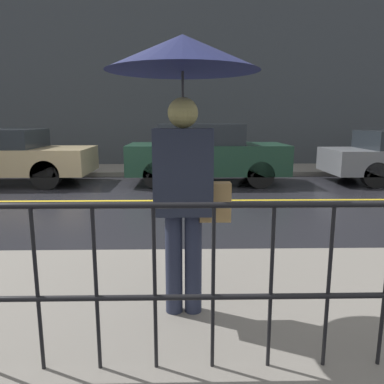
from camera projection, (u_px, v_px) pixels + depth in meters
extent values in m
plane|color=black|center=(99.00, 201.00, 7.75)|extent=(80.00, 80.00, 0.00)
cube|color=slate|center=(129.00, 170.00, 12.05)|extent=(28.00, 2.12, 0.13)
cube|color=gold|center=(99.00, 201.00, 7.75)|extent=(25.20, 0.12, 0.01)
cube|color=#383D42|center=(131.00, 73.00, 12.64)|extent=(28.00, 0.30, 6.41)
cylinder|color=black|center=(37.00, 291.00, 2.25)|extent=(0.02, 0.02, 1.04)
cylinder|color=black|center=(96.00, 290.00, 2.25)|extent=(0.02, 0.02, 1.04)
cylinder|color=black|center=(155.00, 290.00, 2.26)|extent=(0.02, 0.02, 1.04)
cylinder|color=black|center=(213.00, 289.00, 2.27)|extent=(0.02, 0.02, 1.04)
cylinder|color=black|center=(271.00, 288.00, 2.28)|extent=(0.02, 0.02, 1.04)
cylinder|color=black|center=(328.00, 288.00, 2.28)|extent=(0.02, 0.02, 1.04)
cylinder|color=#23283D|center=(174.00, 263.00, 2.97)|extent=(0.14, 0.14, 0.82)
cylinder|color=#23283D|center=(193.00, 263.00, 2.97)|extent=(0.14, 0.14, 0.82)
cube|color=#232838|center=(183.00, 172.00, 2.83)|extent=(0.44, 0.27, 0.65)
sphere|color=tan|center=(183.00, 113.00, 2.75)|extent=(0.23, 0.23, 0.23)
cylinder|color=#262628|center=(183.00, 123.00, 2.76)|extent=(0.02, 0.02, 0.73)
cone|color=#191E4C|center=(183.00, 53.00, 2.67)|extent=(1.12, 1.12, 0.25)
cube|color=#9E7A47|center=(215.00, 202.00, 2.88)|extent=(0.24, 0.12, 0.30)
cube|color=tan|center=(0.00, 160.00, 9.68)|extent=(4.65, 1.84, 0.64)
cylinder|color=black|center=(67.00, 167.00, 10.56)|extent=(0.71, 0.22, 0.71)
cylinder|color=black|center=(46.00, 175.00, 8.97)|extent=(0.71, 0.22, 0.71)
cube|color=#193828|center=(207.00, 158.00, 9.79)|extent=(4.07, 1.73, 0.75)
cube|color=#1E2328|center=(201.00, 134.00, 9.66)|extent=(2.12, 1.59, 0.51)
cylinder|color=black|center=(250.00, 167.00, 10.62)|extent=(0.67, 0.22, 0.67)
cylinder|color=black|center=(260.00, 175.00, 9.14)|extent=(0.67, 0.22, 0.67)
cylinder|color=black|center=(161.00, 167.00, 10.56)|extent=(0.67, 0.22, 0.67)
cylinder|color=black|center=(157.00, 175.00, 9.08)|extent=(0.67, 0.22, 0.67)
cylinder|color=black|center=(348.00, 167.00, 10.68)|extent=(0.64, 0.22, 0.64)
cylinder|color=black|center=(375.00, 175.00, 9.20)|extent=(0.64, 0.22, 0.64)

